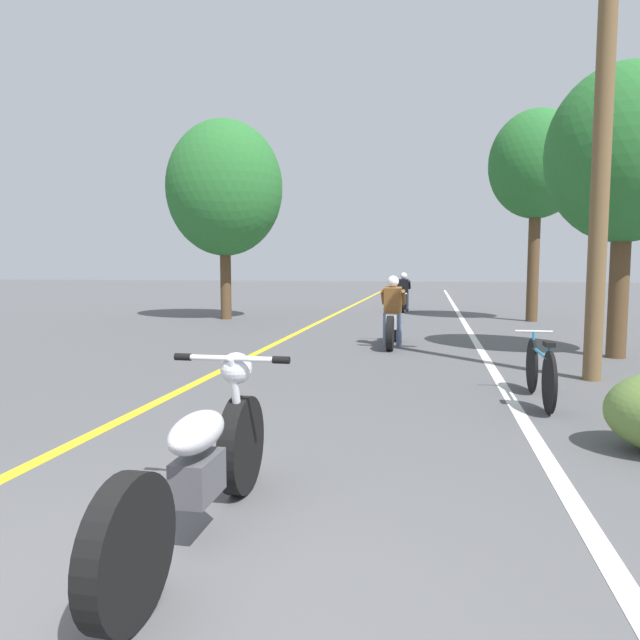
{
  "coord_description": "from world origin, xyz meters",
  "views": [
    {
      "loc": [
        1.37,
        -1.83,
        1.56
      ],
      "look_at": [
        0.03,
        5.07,
        0.9
      ],
      "focal_mm": 32.0,
      "sensor_mm": 36.0,
      "label": 1
    }
  ],
  "objects_px": {
    "roadside_tree_left": "(224,189)",
    "motorcycle_rider_lead": "(393,319)",
    "utility_pole": "(603,132)",
    "motorcycle_rider_far": "(403,296)",
    "motorcycle_foreground": "(201,465)",
    "bicycle_parked": "(540,371)",
    "roadside_tree_right_near": "(625,155)",
    "roadside_tree_right_far": "(537,166)"
  },
  "relations": [
    {
      "from": "roadside_tree_left",
      "to": "motorcycle_rider_lead",
      "type": "xyz_separation_m",
      "value": [
        5.27,
        -4.92,
        -3.32
      ]
    },
    {
      "from": "utility_pole",
      "to": "motorcycle_rider_far",
      "type": "bearing_deg",
      "value": 104.66
    },
    {
      "from": "motorcycle_rider_far",
      "to": "utility_pole",
      "type": "bearing_deg",
      "value": -75.34
    },
    {
      "from": "motorcycle_foreground",
      "to": "bicycle_parked",
      "type": "relative_size",
      "value": 1.26
    },
    {
      "from": "roadside_tree_right_near",
      "to": "bicycle_parked",
      "type": "bearing_deg",
      "value": -117.37
    },
    {
      "from": "roadside_tree_right_near",
      "to": "roadside_tree_left",
      "type": "xyz_separation_m",
      "value": [
        -9.15,
        5.67,
        0.43
      ]
    },
    {
      "from": "roadside_tree_left",
      "to": "motorcycle_rider_far",
      "type": "relative_size",
      "value": 2.8
    },
    {
      "from": "roadside_tree_left",
      "to": "motorcycle_foreground",
      "type": "bearing_deg",
      "value": -70.29
    },
    {
      "from": "motorcycle_foreground",
      "to": "bicycle_parked",
      "type": "height_order",
      "value": "motorcycle_foreground"
    },
    {
      "from": "roadside_tree_right_far",
      "to": "motorcycle_rider_lead",
      "type": "relative_size",
      "value": 2.92
    },
    {
      "from": "roadside_tree_left",
      "to": "motorcycle_foreground",
      "type": "distance_m",
      "value": 14.44
    },
    {
      "from": "roadside_tree_right_far",
      "to": "bicycle_parked",
      "type": "bearing_deg",
      "value": -98.89
    },
    {
      "from": "roadside_tree_right_far",
      "to": "motorcycle_rider_lead",
      "type": "height_order",
      "value": "roadside_tree_right_far"
    },
    {
      "from": "roadside_tree_right_near",
      "to": "motorcycle_rider_far",
      "type": "distance_m",
      "value": 10.99
    },
    {
      "from": "motorcycle_rider_lead",
      "to": "bicycle_parked",
      "type": "height_order",
      "value": "motorcycle_rider_lead"
    },
    {
      "from": "motorcycle_rider_far",
      "to": "bicycle_parked",
      "type": "bearing_deg",
      "value": -80.8
    },
    {
      "from": "utility_pole",
      "to": "motorcycle_rider_lead",
      "type": "xyz_separation_m",
      "value": [
        -2.93,
        2.92,
        -2.81
      ]
    },
    {
      "from": "roadside_tree_right_far",
      "to": "motorcycle_foreground",
      "type": "height_order",
      "value": "roadside_tree_right_far"
    },
    {
      "from": "motorcycle_rider_lead",
      "to": "motorcycle_foreground",
      "type": "bearing_deg",
      "value": -93.73
    },
    {
      "from": "roadside_tree_right_near",
      "to": "roadside_tree_left",
      "type": "relative_size",
      "value": 0.84
    },
    {
      "from": "roadside_tree_left",
      "to": "bicycle_parked",
      "type": "distance_m",
      "value": 12.32
    },
    {
      "from": "roadside_tree_left",
      "to": "motorcycle_rider_far",
      "type": "bearing_deg",
      "value": 39.1
    },
    {
      "from": "roadside_tree_right_far",
      "to": "motorcycle_foreground",
      "type": "distance_m",
      "value": 15.29
    },
    {
      "from": "motorcycle_rider_lead",
      "to": "roadside_tree_right_near",
      "type": "bearing_deg",
      "value": -10.96
    },
    {
      "from": "roadside_tree_right_near",
      "to": "motorcycle_rider_lead",
      "type": "bearing_deg",
      "value": 169.04
    },
    {
      "from": "roadside_tree_right_near",
      "to": "motorcycle_rider_far",
      "type": "relative_size",
      "value": 2.36
    },
    {
      "from": "motorcycle_rider_far",
      "to": "bicycle_parked",
      "type": "distance_m",
      "value": 13.63
    },
    {
      "from": "roadside_tree_left",
      "to": "motorcycle_foreground",
      "type": "relative_size",
      "value": 2.69
    },
    {
      "from": "motorcycle_rider_far",
      "to": "bicycle_parked",
      "type": "xyz_separation_m",
      "value": [
        2.18,
        -13.45,
        -0.16
      ]
    },
    {
      "from": "utility_pole",
      "to": "roadside_tree_right_near",
      "type": "height_order",
      "value": "utility_pole"
    },
    {
      "from": "roadside_tree_right_far",
      "to": "motorcycle_foreground",
      "type": "relative_size",
      "value": 2.74
    },
    {
      "from": "roadside_tree_right_near",
      "to": "roadside_tree_right_far",
      "type": "distance_m",
      "value": 6.72
    },
    {
      "from": "motorcycle_foreground",
      "to": "motorcycle_rider_lead",
      "type": "xyz_separation_m",
      "value": [
        0.54,
        8.29,
        0.09
      ]
    },
    {
      "from": "roadside_tree_right_near",
      "to": "bicycle_parked",
      "type": "relative_size",
      "value": 2.85
    },
    {
      "from": "roadside_tree_right_far",
      "to": "bicycle_parked",
      "type": "height_order",
      "value": "roadside_tree_right_far"
    },
    {
      "from": "bicycle_parked",
      "to": "motorcycle_rider_lead",
      "type": "bearing_deg",
      "value": 114.13
    },
    {
      "from": "utility_pole",
      "to": "roadside_tree_right_far",
      "type": "distance_m",
      "value": 8.91
    },
    {
      "from": "utility_pole",
      "to": "bicycle_parked",
      "type": "bearing_deg",
      "value": -122.58
    },
    {
      "from": "roadside_tree_right_far",
      "to": "roadside_tree_left",
      "type": "relative_size",
      "value": 1.02
    },
    {
      "from": "utility_pole",
      "to": "roadside_tree_left",
      "type": "height_order",
      "value": "utility_pole"
    },
    {
      "from": "bicycle_parked",
      "to": "roadside_tree_left",
      "type": "bearing_deg",
      "value": 127.84
    },
    {
      "from": "roadside_tree_left",
      "to": "utility_pole",
      "type": "bearing_deg",
      "value": -43.74
    }
  ]
}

